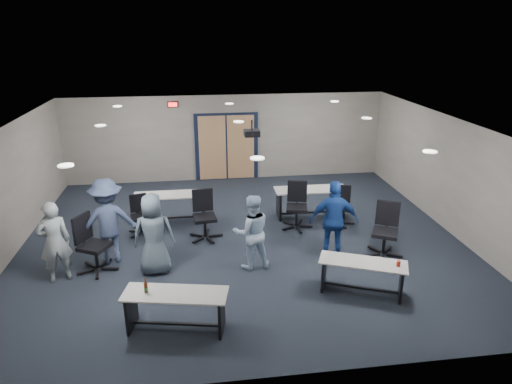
{
  "coord_description": "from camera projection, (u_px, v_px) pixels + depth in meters",
  "views": [
    {
      "loc": [
        -1.01,
        -9.6,
        4.72
      ],
      "look_at": [
        0.28,
        -0.3,
        1.26
      ],
      "focal_mm": 32.0,
      "sensor_mm": 36.0,
      "label": 1
    }
  ],
  "objects": [
    {
      "name": "floor",
      "position": [
        242.0,
        239.0,
        10.68
      ],
      "size": [
        10.0,
        10.0,
        0.0
      ],
      "primitive_type": "plane",
      "color": "black",
      "rests_on": "ground"
    },
    {
      "name": "back_wall",
      "position": [
        226.0,
        138.0,
        14.4
      ],
      "size": [
        10.0,
        0.04,
        2.7
      ],
      "primitive_type": "cube",
      "color": "gray",
      "rests_on": "floor"
    },
    {
      "name": "front_wall",
      "position": [
        278.0,
        295.0,
        6.04
      ],
      "size": [
        10.0,
        0.04,
        2.7
      ],
      "primitive_type": "cube",
      "color": "gray",
      "rests_on": "floor"
    },
    {
      "name": "left_wall",
      "position": [
        5.0,
        195.0,
        9.57
      ],
      "size": [
        0.04,
        9.0,
        2.7
      ],
      "primitive_type": "cube",
      "color": "gray",
      "rests_on": "floor"
    },
    {
      "name": "right_wall",
      "position": [
        450.0,
        175.0,
        10.86
      ],
      "size": [
        0.04,
        9.0,
        2.7
      ],
      "primitive_type": "cube",
      "color": "gray",
      "rests_on": "floor"
    },
    {
      "name": "ceiling",
      "position": [
        241.0,
        125.0,
        9.75
      ],
      "size": [
        10.0,
        9.0,
        0.04
      ],
      "primitive_type": "cube",
      "color": "white",
      "rests_on": "back_wall"
    },
    {
      "name": "double_door",
      "position": [
        227.0,
        147.0,
        14.47
      ],
      "size": [
        2.0,
        0.07,
        2.2
      ],
      "color": "black",
      "rests_on": "back_wall"
    },
    {
      "name": "exit_sign",
      "position": [
        173.0,
        104.0,
        13.76
      ],
      "size": [
        0.32,
        0.07,
        0.18
      ],
      "color": "black",
      "rests_on": "back_wall"
    },
    {
      "name": "ceiling_projector",
      "position": [
        252.0,
        133.0,
        10.36
      ],
      "size": [
        0.35,
        0.32,
        0.37
      ],
      "color": "black",
      "rests_on": "ceiling"
    },
    {
      "name": "ceiling_can_lights",
      "position": [
        240.0,
        124.0,
        9.99
      ],
      "size": [
        6.24,
        5.74,
        0.02
      ],
      "primitive_type": null,
      "color": "white",
      "rests_on": "ceiling"
    },
    {
      "name": "table_front_left",
      "position": [
        175.0,
        304.0,
        7.37
      ],
      "size": [
        1.76,
        0.88,
        0.93
      ],
      "rotation": [
        0.0,
        0.0,
        -0.2
      ],
      "color": "#B6B3AC",
      "rests_on": "floor"
    },
    {
      "name": "table_front_right",
      "position": [
        363.0,
        271.0,
        8.41
      ],
      "size": [
        1.66,
        1.1,
        0.75
      ],
      "rotation": [
        0.0,
        0.0,
        -0.4
      ],
      "color": "#B6B3AC",
      "rests_on": "floor"
    },
    {
      "name": "table_back_left",
      "position": [
        171.0,
        203.0,
        11.46
      ],
      "size": [
        1.82,
        0.62,
        0.74
      ],
      "rotation": [
        0.0,
        0.0,
        -0.01
      ],
      "color": "#B6B3AC",
      "rests_on": "floor"
    },
    {
      "name": "table_back_right",
      "position": [
        311.0,
        198.0,
        11.78
      ],
      "size": [
        1.88,
        0.66,
        0.76
      ],
      "rotation": [
        0.0,
        0.0,
        -0.02
      ],
      "color": "#B6B3AC",
      "rests_on": "floor"
    },
    {
      "name": "chair_back_a",
      "position": [
        140.0,
        215.0,
        10.78
      ],
      "size": [
        0.72,
        0.72,
        0.95
      ],
      "primitive_type": null,
      "rotation": [
        0.0,
        0.0,
        0.24
      ],
      "color": "black",
      "rests_on": "floor"
    },
    {
      "name": "chair_back_b",
      "position": [
        205.0,
        216.0,
        10.51
      ],
      "size": [
        0.8,
        0.8,
        1.15
      ],
      "primitive_type": null,
      "rotation": [
        0.0,
        0.0,
        0.12
      ],
      "color": "black",
      "rests_on": "floor"
    },
    {
      "name": "chair_back_c",
      "position": [
        297.0,
        206.0,
        11.07
      ],
      "size": [
        0.86,
        0.86,
        1.14
      ],
      "primitive_type": null,
      "rotation": [
        0.0,
        0.0,
        -0.22
      ],
      "color": "black",
      "rests_on": "floor"
    },
    {
      "name": "chair_back_d",
      "position": [
        342.0,
        206.0,
        11.3
      ],
      "size": [
        0.76,
        0.76,
        0.97
      ],
      "primitive_type": null,
      "rotation": [
        0.0,
        0.0,
        -0.29
      ],
      "color": "black",
      "rests_on": "floor"
    },
    {
      "name": "chair_loose_left",
      "position": [
        95.0,
        244.0,
        9.11
      ],
      "size": [
        1.01,
        1.01,
        1.19
      ],
      "primitive_type": null,
      "rotation": [
        0.0,
        0.0,
        1.09
      ],
      "color": "black",
      "rests_on": "floor"
    },
    {
      "name": "chair_loose_right",
      "position": [
        385.0,
        231.0,
        9.71
      ],
      "size": [
        1.0,
        1.0,
        1.18
      ],
      "primitive_type": null,
      "rotation": [
        0.0,
        0.0,
        -0.49
      ],
      "color": "black",
      "rests_on": "floor"
    },
    {
      "name": "person_gray",
      "position": [
        55.0,
        242.0,
        8.71
      ],
      "size": [
        0.7,
        0.57,
        1.64
      ],
      "primitive_type": "imported",
      "rotation": [
        0.0,
        0.0,
        3.49
      ],
      "color": "#9CA6AB",
      "rests_on": "floor"
    },
    {
      "name": "person_plaid",
      "position": [
        154.0,
        234.0,
        8.99
      ],
      "size": [
        0.82,
        0.54,
        1.67
      ],
      "primitive_type": "imported",
      "rotation": [
        0.0,
        0.0,
        3.15
      ],
      "color": "slate",
      "rests_on": "floor"
    },
    {
      "name": "person_lightblue",
      "position": [
        252.0,
        232.0,
        9.19
      ],
      "size": [
        0.82,
        0.67,
        1.58
      ],
      "primitive_type": "imported",
      "rotation": [
        0.0,
        0.0,
        3.23
      ],
      "color": "#B7D3F3",
      "rests_on": "floor"
    },
    {
      "name": "person_navy",
      "position": [
        334.0,
        220.0,
        9.54
      ],
      "size": [
        1.07,
        0.59,
        1.73
      ],
      "primitive_type": "imported",
      "rotation": [
        0.0,
        0.0,
        2.97
      ],
      "color": "navy",
      "rests_on": "floor"
    },
    {
      "name": "person_back",
      "position": [
        108.0,
        221.0,
        9.38
      ],
      "size": [
        1.31,
        0.94,
        1.83
      ],
      "primitive_type": "imported",
      "rotation": [
        0.0,
        0.0,
        3.38
      ],
      "color": "#3E4C70",
      "rests_on": "floor"
    }
  ]
}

